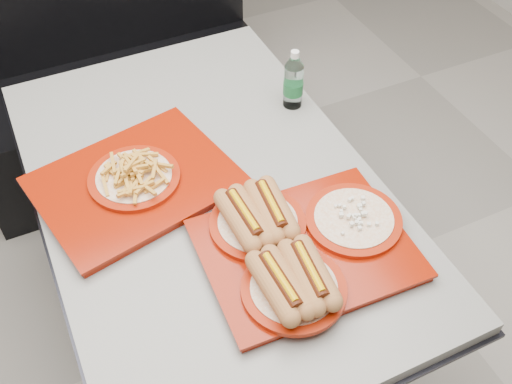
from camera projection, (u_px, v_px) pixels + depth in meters
name	position (u px, v px, depth m)	size (l,w,h in m)	color
ground	(219.00, 325.00, 2.22)	(6.00, 6.00, 0.00)	#9D978D
diner_table	(210.00, 223.00, 1.79)	(0.92, 1.42, 0.75)	black
booth_bench	(118.00, 76.00, 2.60)	(1.30, 0.57, 1.35)	black
tray_near	(297.00, 245.00, 1.47)	(0.54, 0.46, 0.11)	maroon
tray_far	(135.00, 179.00, 1.64)	(0.59, 0.50, 0.10)	maroon
water_bottle	(293.00, 82.00, 1.85)	(0.06, 0.06, 0.20)	silver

